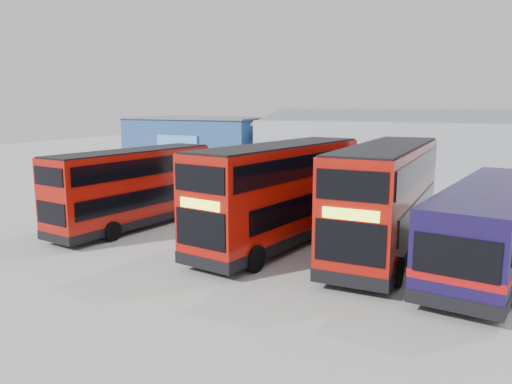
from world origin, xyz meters
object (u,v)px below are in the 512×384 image
object	(u,v)px
double_decker_left	(133,189)
single_decker_blue	(490,228)
maintenance_shed	(468,153)
panel_van	(136,168)
office_block	(203,145)
double_decker_centre	(280,195)
double_decker_right	(386,200)

from	to	relation	value
double_decker_left	single_decker_blue	world-z (taller)	double_decker_left
maintenance_shed	single_decker_blue	size ratio (longest dim) A/B	2.51
double_decker_left	panel_van	size ratio (longest dim) A/B	1.99
office_block	double_decker_left	xyz separation A→B (m)	(7.56, -18.83, -0.59)
double_decker_centre	panel_van	distance (m)	21.39
maintenance_shed	double_decker_right	distance (m)	19.91
double_decker_left	panel_van	xyz separation A→B (m)	(-9.85, 12.20, -0.83)
single_decker_blue	double_decker_right	bearing A→B (deg)	5.10
maintenance_shed	single_decker_blue	bearing A→B (deg)	-84.28
double_decker_centre	single_decker_blue	distance (m)	8.55
double_decker_left	double_decker_right	size ratio (longest dim) A/B	0.88
panel_van	double_decker_left	bearing A→B (deg)	-54.37
maintenance_shed	office_block	bearing A→B (deg)	-174.79
single_decker_blue	double_decker_left	bearing A→B (deg)	10.54
maintenance_shed	single_decker_blue	xyz separation A→B (m)	(2.00, -19.98, -1.00)
maintenance_shed	panel_van	xyz separation A→B (m)	(-24.29, -8.64, -1.45)
maintenance_shed	panel_van	bearing A→B (deg)	-160.42
office_block	maintenance_shed	size ratio (longest dim) A/B	0.40
office_block	double_decker_right	size ratio (longest dim) A/B	1.12
double_decker_right	panel_van	world-z (taller)	double_decker_right
double_decker_right	maintenance_shed	bearing A→B (deg)	84.33
maintenance_shed	double_decker_left	bearing A→B (deg)	-124.72
double_decker_right	double_decker_centre	bearing A→B (deg)	-171.39
office_block	maintenance_shed	distance (m)	22.09
maintenance_shed	double_decker_centre	distance (m)	21.49
double_decker_right	panel_van	distance (m)	24.96
single_decker_blue	office_block	bearing A→B (deg)	-29.27
double_decker_left	double_decker_right	distance (m)	12.49
office_block	double_decker_centre	bearing A→B (deg)	-50.01
double_decker_right	single_decker_blue	world-z (taller)	double_decker_right
maintenance_shed	double_decker_centre	bearing A→B (deg)	-107.62
office_block	double_decker_right	world-z (taller)	office_block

